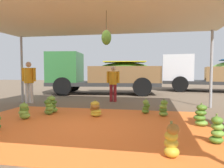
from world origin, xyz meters
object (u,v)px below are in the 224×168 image
Objects in this scene: banana_bunch_3 at (24,111)px; banana_bunch_11 at (95,109)px; banana_bunch_6 at (163,109)px; cargo_truck_far at (217,72)px; worker_0 at (113,81)px; banana_bunch_7 at (49,107)px; banana_bunch_10 at (146,107)px; banana_bunch_1 at (52,105)px; banana_bunch_12 at (217,131)px; banana_bunch_2 at (172,141)px; worker_1 at (29,79)px; banana_bunch_9 at (201,116)px; cargo_truck_main at (100,73)px.

banana_bunch_11 is at bearing 20.20° from banana_bunch_3.
banana_bunch_6 is 9.12m from cargo_truck_far.
worker_0 reaches higher than banana_bunch_3.
banana_bunch_11 is at bearing -89.20° from worker_0.
banana_bunch_7 is 1.06× the size of banana_bunch_10.
banana_bunch_1 reaches higher than banana_bunch_12.
banana_bunch_12 reaches higher than banana_bunch_11.
banana_bunch_1 reaches higher than banana_bunch_3.
banana_bunch_7 is 0.07× the size of cargo_truck_far.
banana_bunch_2 reaches higher than banana_bunch_10.
banana_bunch_11 is 4.06m from worker_1.
banana_bunch_1 is at bearing -42.42° from worker_1.
banana_bunch_9 reaches higher than banana_bunch_3.
banana_bunch_7 reaches higher than banana_bunch_10.
worker_0 reaches higher than banana_bunch_11.
banana_bunch_9 is 0.37× the size of worker_0.
cargo_truck_far reaches higher than banana_bunch_11.
banana_bunch_12 is at bearing -61.81° from banana_bunch_10.
banana_bunch_11 is 0.29× the size of worker_1.
banana_bunch_6 is 0.92× the size of banana_bunch_9.
cargo_truck_far is 4.12× the size of worker_1.
banana_bunch_6 is at bearing 15.87° from banana_bunch_3.
banana_bunch_6 is 1.11× the size of banana_bunch_10.
worker_0 is at bearing -65.91° from cargo_truck_main.
worker_0 is at bearing 64.14° from banana_bunch_3.
banana_bunch_10 is at bearing 14.28° from banana_bunch_7.
banana_bunch_9 is 2.87m from banana_bunch_11.
banana_bunch_3 is 0.96× the size of banana_bunch_11.
worker_0 is (-2.02, 2.68, 0.67)m from banana_bunch_6.
cargo_truck_far is at bearing 36.07° from worker_1.
cargo_truck_far reaches higher than worker_1.
banana_bunch_1 is 0.09× the size of cargo_truck_main.
worker_0 is (-5.74, -5.58, -0.36)m from cargo_truck_far.
banana_bunch_3 is at bearing -121.32° from banana_bunch_7.
banana_bunch_3 is at bearing 153.20° from banana_bunch_2.
banana_bunch_7 is at bearing -91.10° from cargo_truck_main.
banana_bunch_7 reaches higher than banana_bunch_11.
cargo_truck_far is 11.28m from worker_1.
banana_bunch_10 is at bearing 137.09° from banana_bunch_9.
cargo_truck_far is at bearing 74.77° from banana_bunch_12.
banana_bunch_1 is at bearing 153.64° from banana_bunch_12.
banana_bunch_9 is at bearing 1.66° from banana_bunch_3.
worker_0 is at bearing 65.38° from banana_bunch_7.
banana_bunch_12 is (2.83, -1.85, 0.03)m from banana_bunch_11.
banana_bunch_3 is 0.84× the size of banana_bunch_9.
banana_bunch_12 is 10.95m from cargo_truck_far.
banana_bunch_2 is 1.17m from banana_bunch_12.
banana_bunch_10 is at bearing 98.53° from banana_bunch_2.
banana_bunch_2 is 11.94m from cargo_truck_far.
banana_bunch_6 is at bearing 7.13° from banana_bunch_7.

